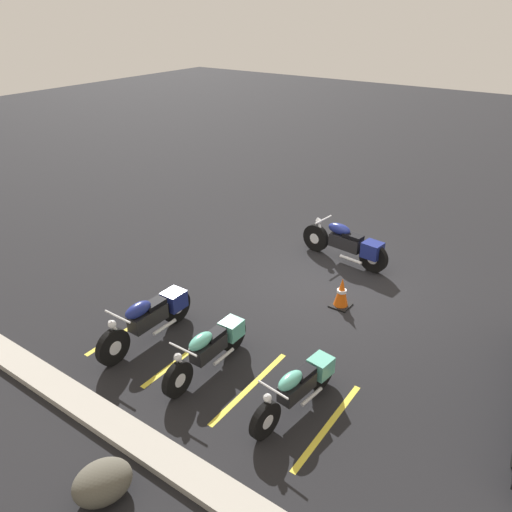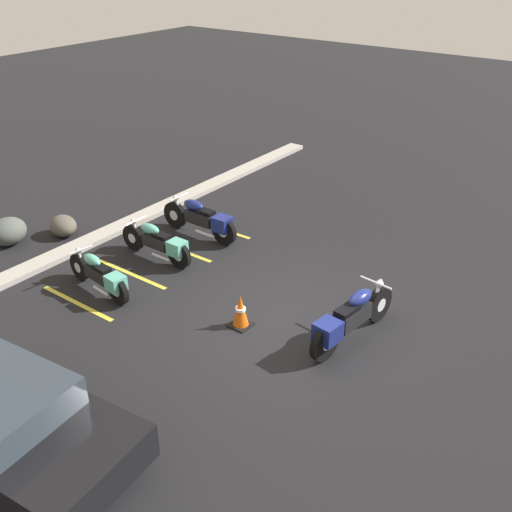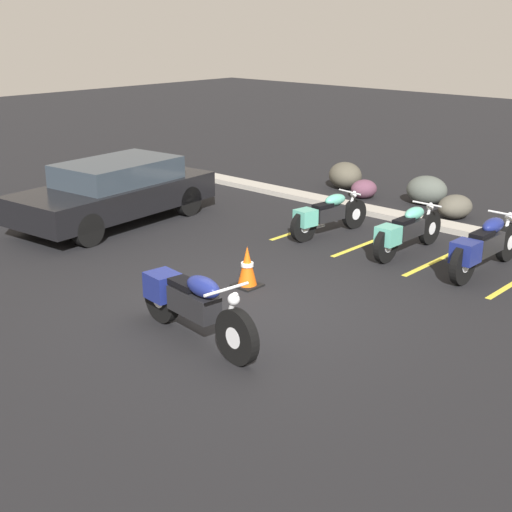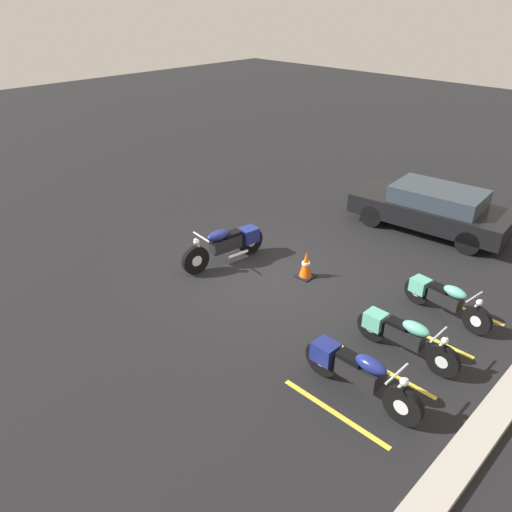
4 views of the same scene
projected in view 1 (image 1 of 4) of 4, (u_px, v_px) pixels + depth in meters
The scene contains 12 objects.
ground at pixel (329, 281), 11.50m from camera, with size 60.00×60.00×0.00m, color black.
motorcycle_navy_featured at pixel (348, 244), 12.12m from camera, with size 2.39×0.72×0.94m.
parked_bike_0 at pixel (299, 386), 7.77m from camera, with size 0.61×2.01×0.79m.
parked_bike_1 at pixel (211, 347), 8.62m from camera, with size 0.59×2.09×0.82m.
parked_bike_2 at pixel (151, 316), 9.37m from camera, with size 0.64×2.28×0.90m.
concrete_curb at pixel (141, 443), 7.23m from camera, with size 18.00×0.50×0.12m, color #A8A399.
landscape_rock_2 at pixel (102, 482), 6.40m from camera, with size 0.78×0.62×0.51m, color #504D42.
traffic_cone at pixel (342, 293), 10.43m from camera, with size 0.40×0.40×0.67m.
stall_line_0 at pixel (328, 426), 7.59m from camera, with size 0.10×2.10×0.00m, color gold.
stall_line_1 at pixel (250, 387), 8.35m from camera, with size 0.10×2.10×0.00m, color gold.
stall_line_2 at pixel (185, 355), 9.10m from camera, with size 0.10×2.10×0.00m, color gold.
stall_line_3 at pixel (129, 328), 9.85m from camera, with size 0.10×2.10×0.00m, color gold.
Camera 1 is at (-4.35, 9.12, 5.77)m, focal length 35.00 mm.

